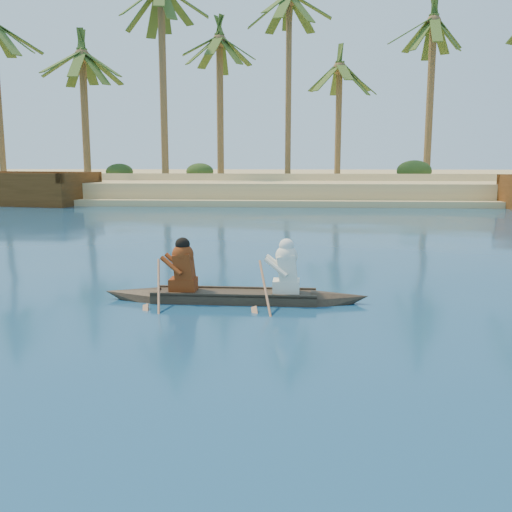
# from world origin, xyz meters

# --- Properties ---
(sandy_embankment) EXTENTS (150.00, 51.00, 1.50)m
(sandy_embankment) POSITION_xyz_m (0.00, 46.89, 0.53)
(sandy_embankment) COLOR #DAC27B
(sandy_embankment) RESTS_ON ground
(palm_grove) EXTENTS (110.00, 14.00, 16.00)m
(palm_grove) POSITION_xyz_m (0.00, 35.00, 8.00)
(palm_grove) COLOR #2E541D
(palm_grove) RESTS_ON ground
(shrub_cluster) EXTENTS (100.00, 6.00, 2.40)m
(shrub_cluster) POSITION_xyz_m (0.00, 31.50, 1.20)
(shrub_cluster) COLOR #1E3312
(shrub_cluster) RESTS_ON ground
(canoe) EXTENTS (5.15, 0.77, 1.42)m
(canoe) POSITION_xyz_m (7.16, 0.07, 0.27)
(canoe) COLOR #3F3322
(canoe) RESTS_ON ground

